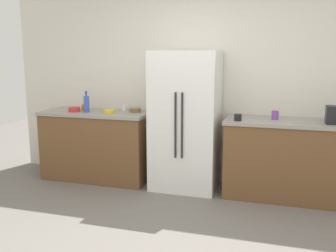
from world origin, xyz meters
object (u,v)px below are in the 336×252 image
at_px(cup_a, 124,108).
at_px(bowl_c, 135,110).
at_px(bottle_a, 87,104).
at_px(bowl_b, 74,109).
at_px(cup_b, 275,115).
at_px(cup_c, 85,107).
at_px(refrigerator, 185,121).
at_px(cup_d, 238,117).
at_px(bowl_a, 109,111).

bearing_deg(cup_a, bowl_c, -20.14).
bearing_deg(bowl_c, cup_a, 159.86).
bearing_deg(bottle_a, bowl_b, -177.32).
bearing_deg(cup_b, cup_c, -179.75).
distance_m(refrigerator, cup_a, 0.94).
relative_size(bottle_a, cup_c, 3.06).
xyz_separation_m(refrigerator, bowl_b, (-1.52, -0.08, 0.10)).
bearing_deg(bottle_a, cup_a, 32.71).
xyz_separation_m(bottle_a, cup_c, (-0.09, 0.10, -0.07)).
relative_size(refrigerator, cup_c, 18.98).
bearing_deg(cup_d, bowl_a, 176.51).
distance_m(cup_a, bowl_a, 0.28).
height_order(cup_b, bowl_b, cup_b).
distance_m(cup_b, cup_d, 0.46).
bearing_deg(bowl_b, cup_c, 48.92).
distance_m(cup_d, bowl_c, 1.42).
bearing_deg(bowl_b, refrigerator, 3.14).
xyz_separation_m(cup_d, bowl_b, (-2.18, 0.09, -0.01)).
relative_size(cup_b, bowl_c, 0.68).
distance_m(bottle_a, bowl_c, 0.65).
distance_m(refrigerator, bottle_a, 1.35).
height_order(refrigerator, cup_a, refrigerator).
relative_size(refrigerator, bowl_a, 11.44).
bearing_deg(bowl_a, cup_b, 2.88).
bearing_deg(cup_c, bottle_a, -48.62).
bearing_deg(refrigerator, bowl_c, 170.03).
bearing_deg(cup_a, cup_d, -13.10).
relative_size(bowl_b, bowl_c, 0.99).
bearing_deg(bowl_c, cup_b, -2.88).
relative_size(refrigerator, cup_a, 21.64).
bearing_deg(bowl_c, bowl_a, -146.09).
bearing_deg(cup_c, bowl_c, 8.25).
relative_size(refrigerator, bowl_c, 11.36).
height_order(cup_b, bowl_c, cup_b).
xyz_separation_m(bottle_a, bowl_b, (-0.18, -0.01, -0.08)).
height_order(cup_a, cup_d, cup_d).
bearing_deg(bottle_a, cup_d, -2.74).
relative_size(refrigerator, bottle_a, 6.20).
bearing_deg(bottle_a, bowl_a, 1.21).
relative_size(bottle_a, cup_a, 3.49).
distance_m(bottle_a, cup_c, 0.15).
bearing_deg(cup_d, refrigerator, 165.60).
bearing_deg(refrigerator, cup_a, 167.86).
xyz_separation_m(refrigerator, cup_b, (1.07, 0.04, 0.12)).
distance_m(bowl_a, bowl_b, 0.50).
relative_size(cup_c, bowl_a, 0.60).
bearing_deg(cup_a, refrigerator, -12.14).
relative_size(refrigerator, bowl_b, 11.50).
distance_m(bowl_b, bowl_c, 0.82).
xyz_separation_m(cup_c, bowl_a, (0.41, -0.09, -0.02)).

